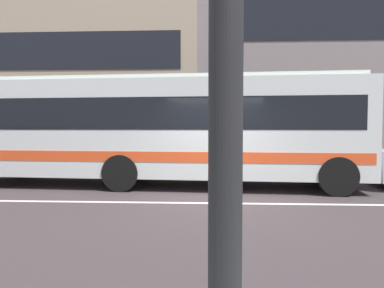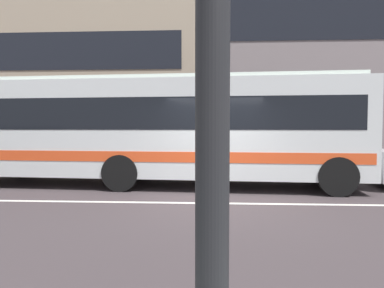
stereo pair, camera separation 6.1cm
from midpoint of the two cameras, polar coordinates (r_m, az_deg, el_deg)
The scene contains 5 objects.
ground_plane at distance 8.18m, azimuth 3.78°, elevation -9.58°, with size 160.00×160.00×0.00m, color #40373A.
lane_centre_line at distance 8.18m, azimuth 3.78°, elevation -9.55°, with size 60.00×0.16×0.01m, color silver.
apartment_block_left at distance 25.28m, azimuth -23.79°, elevation 9.85°, with size 21.25×8.06×9.92m.
apartment_block_right at distance 24.32m, azimuth 23.88°, elevation 13.58°, with size 18.05×8.06×12.81m.
transit_bus at distance 10.59m, azimuth -5.64°, elevation 2.78°, with size 11.98×3.28×3.17m.
Camera 2 is at (-0.05, -7.99, 1.75)m, focal length 32.92 mm.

